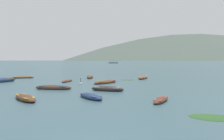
# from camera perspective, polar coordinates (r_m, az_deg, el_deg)

# --- Properties ---
(ground_plane) EXTENTS (6000.00, 6000.00, 0.00)m
(ground_plane) POSITION_cam_1_polar(r_m,az_deg,el_deg) (1506.50, -2.25, 2.86)
(ground_plane) COLOR #385660
(mountain_1) EXTENTS (1602.35, 1602.35, 493.38)m
(mountain_1) POSITION_cam_1_polar(r_m,az_deg,el_deg) (1985.95, -25.49, 9.74)
(mountain_1) COLOR slate
(mountain_1) RESTS_ON ground
(mountain_2) EXTENTS (1452.23, 1452.23, 378.14)m
(mountain_2) POSITION_cam_1_polar(r_m,az_deg,el_deg) (1947.56, -10.01, 8.42)
(mountain_2) COLOR #56665B
(mountain_2) RESTS_ON ground
(mountain_3) EXTENTS (2107.14, 2107.14, 540.22)m
(mountain_3) POSITION_cam_1_polar(r_m,az_deg,el_deg) (1863.25, 13.75, 11.14)
(mountain_3) COLOR #56665B
(mountain_3) RESTS_ON ground
(mountain_4) EXTENTS (1643.18, 1643.18, 466.94)m
(mountain_4) POSITION_cam_1_polar(r_m,az_deg,el_deg) (2295.46, 27.49, 8.41)
(mountain_4) COLOR slate
(mountain_4) RESTS_ON ground
(rowboat_0) EXTENTS (3.05, 4.64, 0.69)m
(rowboat_0) POSITION_cam_1_polar(r_m,az_deg,el_deg) (36.20, 9.10, -2.17)
(rowboat_0) COLOR brown
(rowboat_0) RESTS_ON ground
(rowboat_1) EXTENTS (1.66, 3.40, 0.38)m
(rowboat_1) POSITION_cam_1_polar(r_m,az_deg,el_deg) (31.38, -13.05, -3.17)
(rowboat_1) COLOR #4C3323
(rowboat_1) RESTS_ON ground
(rowboat_2) EXTENTS (2.82, 3.32, 0.54)m
(rowboat_2) POSITION_cam_1_polar(r_m,az_deg,el_deg) (17.66, -6.25, -7.72)
(rowboat_2) COLOR navy
(rowboat_2) RESTS_ON ground
(rowboat_3) EXTENTS (4.56, 1.89, 0.63)m
(rowboat_3) POSITION_cam_1_polar(r_m,az_deg,el_deg) (23.93, -16.87, -4.94)
(rowboat_3) COLOR #4C3323
(rowboat_3) RESTS_ON ground
(rowboat_5) EXTENTS (4.02, 3.93, 0.55)m
(rowboat_5) POSITION_cam_1_polar(r_m,az_deg,el_deg) (28.64, -1.94, -3.57)
(rowboat_5) COLOR brown
(rowboat_5) RESTS_ON ground
(rowboat_6) EXTENTS (1.14, 4.18, 0.66)m
(rowboat_6) POSITION_cam_1_polar(r_m,az_deg,el_deg) (37.48, -6.51, -1.99)
(rowboat_6) COLOR brown
(rowboat_6) RESTS_ON ground
(rowboat_7) EXTENTS (3.72, 4.32, 0.83)m
(rowboat_7) POSITION_cam_1_polar(r_m,az_deg,el_deg) (34.64, -29.75, -2.68)
(rowboat_7) COLOR navy
(rowboat_7) RESTS_ON ground
(rowboat_8) EXTENTS (4.01, 1.91, 0.49)m
(rowboat_8) POSITION_cam_1_polar(r_m,az_deg,el_deg) (40.17, -24.73, -1.98)
(rowboat_8) COLOR brown
(rowboat_8) RESTS_ON ground
(rowboat_9) EXTENTS (2.31, 2.97, 0.41)m
(rowboat_9) POSITION_cam_1_polar(r_m,az_deg,el_deg) (16.72, 14.16, -8.53)
(rowboat_9) COLOR #4C3323
(rowboat_9) RESTS_ON ground
(rowboat_10) EXTENTS (3.34, 3.70, 0.54)m
(rowboat_10) POSITION_cam_1_polar(r_m,az_deg,el_deg) (18.50, -24.15, -7.48)
(rowboat_10) COLOR #4C3323
(rowboat_10) RESTS_ON ground
(rowboat_11) EXTENTS (4.00, 2.45, 0.64)m
(rowboat_11) POSITION_cam_1_polar(r_m,az_deg,el_deg) (21.83, -1.36, -5.57)
(rowboat_11) COLOR #2D2826
(rowboat_11) RESTS_ON ground
(ferry_0) EXTENTS (9.92, 6.55, 2.54)m
(ferry_0) POSITION_cam_1_polar(r_m,az_deg,el_deg) (200.86, 0.40, 2.14)
(ferry_0) COLOR navy
(ferry_0) RESTS_ON ground
(mooring_buoy) EXTENTS (0.41, 0.41, 1.05)m
(mooring_buoy) POSITION_cam_1_polar(r_m,az_deg,el_deg) (27.56, -9.20, -4.02)
(mooring_buoy) COLOR silver
(mooring_buoy) RESTS_ON ground
(weed_patch_4) EXTENTS (2.56, 1.51, 0.14)m
(weed_patch_4) POSITION_cam_1_polar(r_m,az_deg,el_deg) (33.27, 4.54, -2.96)
(weed_patch_4) COLOR #2D5628
(weed_patch_4) RESTS_ON ground
(weed_patch_5) EXTENTS (3.18, 2.22, 0.14)m
(weed_patch_5) POSITION_cam_1_polar(r_m,az_deg,el_deg) (13.35, 27.66, -12.31)
(weed_patch_5) COLOR #2D5628
(weed_patch_5) RESTS_ON ground
(weed_patch_6) EXTENTS (3.48, 3.53, 0.14)m
(weed_patch_6) POSITION_cam_1_polar(r_m,az_deg,el_deg) (31.91, -2.32, -3.21)
(weed_patch_6) COLOR #477033
(weed_patch_6) RESTS_ON ground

